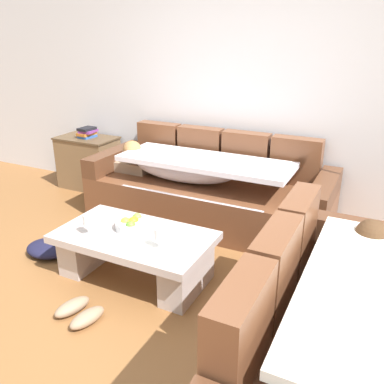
{
  "coord_description": "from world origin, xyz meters",
  "views": [
    {
      "loc": [
        1.35,
        -1.89,
        1.82
      ],
      "look_at": [
        -0.09,
        1.0,
        0.55
      ],
      "focal_mm": 37.92,
      "sensor_mm": 36.0,
      "label": 1
    }
  ],
  "objects_px": {
    "couch_along_wall": "(205,189)",
    "wine_glass_near_right": "(159,235)",
    "pair_of_shoes": "(80,312)",
    "couch_near_window": "(338,336)",
    "wine_glass_near_left": "(87,221)",
    "coffee_table": "(135,250)",
    "crumpled_garment": "(49,248)",
    "side_cabinet": "(89,162)",
    "open_magazine": "(158,241)",
    "book_stack_on_cabinet": "(87,132)",
    "fruit_bowl": "(133,224)"
  },
  "relations": [
    {
      "from": "couch_along_wall",
      "to": "wine_glass_near_right",
      "type": "xyz_separation_m",
      "value": [
        0.26,
        -1.34,
        0.17
      ]
    },
    {
      "from": "pair_of_shoes",
      "to": "couch_near_window",
      "type": "bearing_deg",
      "value": 6.27
    },
    {
      "from": "wine_glass_near_left",
      "to": "pair_of_shoes",
      "type": "distance_m",
      "value": 0.67
    },
    {
      "from": "couch_near_window",
      "to": "wine_glass_near_left",
      "type": "bearing_deg",
      "value": 82.16
    },
    {
      "from": "pair_of_shoes",
      "to": "wine_glass_near_left",
      "type": "bearing_deg",
      "value": 119.35
    },
    {
      "from": "coffee_table",
      "to": "crumpled_garment",
      "type": "relative_size",
      "value": 3.0
    },
    {
      "from": "couch_near_window",
      "to": "wine_glass_near_left",
      "type": "xyz_separation_m",
      "value": [
        -1.87,
        0.26,
        0.16
      ]
    },
    {
      "from": "couch_along_wall",
      "to": "side_cabinet",
      "type": "distance_m",
      "value": 1.71
    },
    {
      "from": "pair_of_shoes",
      "to": "open_magazine",
      "type": "bearing_deg",
      "value": 62.75
    },
    {
      "from": "pair_of_shoes",
      "to": "wine_glass_near_right",
      "type": "bearing_deg",
      "value": 53.38
    },
    {
      "from": "coffee_table",
      "to": "book_stack_on_cabinet",
      "type": "bearing_deg",
      "value": 138.49
    },
    {
      "from": "crumpled_garment",
      "to": "wine_glass_near_left",
      "type": "bearing_deg",
      "value": -10.81
    },
    {
      "from": "couch_near_window",
      "to": "book_stack_on_cabinet",
      "type": "relative_size",
      "value": 8.56
    },
    {
      "from": "fruit_bowl",
      "to": "wine_glass_near_right",
      "type": "height_order",
      "value": "wine_glass_near_right"
    },
    {
      "from": "open_magazine",
      "to": "book_stack_on_cabinet",
      "type": "bearing_deg",
      "value": 128.54
    },
    {
      "from": "couch_near_window",
      "to": "fruit_bowl",
      "type": "xyz_separation_m",
      "value": [
        -1.62,
        0.49,
        0.09
      ]
    },
    {
      "from": "couch_near_window",
      "to": "crumpled_garment",
      "type": "distance_m",
      "value": 2.49
    },
    {
      "from": "coffee_table",
      "to": "pair_of_shoes",
      "type": "relative_size",
      "value": 3.43
    },
    {
      "from": "couch_along_wall",
      "to": "crumpled_garment",
      "type": "distance_m",
      "value": 1.59
    },
    {
      "from": "wine_glass_near_right",
      "to": "crumpled_garment",
      "type": "relative_size",
      "value": 0.42
    },
    {
      "from": "couch_along_wall",
      "to": "side_cabinet",
      "type": "relative_size",
      "value": 3.38
    },
    {
      "from": "wine_glass_near_left",
      "to": "wine_glass_near_right",
      "type": "height_order",
      "value": "same"
    },
    {
      "from": "pair_of_shoes",
      "to": "crumpled_garment",
      "type": "xyz_separation_m",
      "value": [
        -0.82,
        0.55,
        0.01
      ]
    },
    {
      "from": "couch_along_wall",
      "to": "coffee_table",
      "type": "height_order",
      "value": "couch_along_wall"
    },
    {
      "from": "open_magazine",
      "to": "side_cabinet",
      "type": "xyz_separation_m",
      "value": [
        -1.89,
        1.48,
        -0.06
      ]
    },
    {
      "from": "wine_glass_near_left",
      "to": "side_cabinet",
      "type": "height_order",
      "value": "side_cabinet"
    },
    {
      "from": "couch_near_window",
      "to": "crumpled_garment",
      "type": "bearing_deg",
      "value": 81.46
    },
    {
      "from": "coffee_table",
      "to": "side_cabinet",
      "type": "height_order",
      "value": "side_cabinet"
    },
    {
      "from": "couch_along_wall",
      "to": "pair_of_shoes",
      "type": "xyz_separation_m",
      "value": [
        -0.09,
        -1.82,
        -0.28
      ]
    },
    {
      "from": "couch_near_window",
      "to": "side_cabinet",
      "type": "distance_m",
      "value": 3.73
    },
    {
      "from": "couch_near_window",
      "to": "book_stack_on_cabinet",
      "type": "height_order",
      "value": "couch_near_window"
    },
    {
      "from": "couch_along_wall",
      "to": "couch_near_window",
      "type": "distance_m",
      "value": 2.25
    },
    {
      "from": "couch_along_wall",
      "to": "wine_glass_near_right",
      "type": "bearing_deg",
      "value": -78.94
    },
    {
      "from": "pair_of_shoes",
      "to": "book_stack_on_cabinet",
      "type": "bearing_deg",
      "value": 127.58
    },
    {
      "from": "fruit_bowl",
      "to": "wine_glass_near_left",
      "type": "xyz_separation_m",
      "value": [
        -0.25,
        -0.23,
        0.07
      ]
    },
    {
      "from": "pair_of_shoes",
      "to": "fruit_bowl",
      "type": "bearing_deg",
      "value": 89.71
    },
    {
      "from": "pair_of_shoes",
      "to": "side_cabinet",
      "type": "bearing_deg",
      "value": 127.97
    },
    {
      "from": "side_cabinet",
      "to": "pair_of_shoes",
      "type": "relative_size",
      "value": 2.06
    },
    {
      "from": "open_magazine",
      "to": "pair_of_shoes",
      "type": "distance_m",
      "value": 0.72
    },
    {
      "from": "book_stack_on_cabinet",
      "to": "crumpled_garment",
      "type": "distance_m",
      "value": 1.8
    },
    {
      "from": "wine_glass_near_right",
      "to": "open_magazine",
      "type": "bearing_deg",
      "value": 126.27
    },
    {
      "from": "coffee_table",
      "to": "pair_of_shoes",
      "type": "xyz_separation_m",
      "value": [
        -0.06,
        -0.6,
        -0.19
      ]
    },
    {
      "from": "crumpled_garment",
      "to": "book_stack_on_cabinet",
      "type": "bearing_deg",
      "value": 116.78
    },
    {
      "from": "wine_glass_near_left",
      "to": "book_stack_on_cabinet",
      "type": "height_order",
      "value": "book_stack_on_cabinet"
    },
    {
      "from": "coffee_table",
      "to": "wine_glass_near_right",
      "type": "bearing_deg",
      "value": -22.04
    },
    {
      "from": "fruit_bowl",
      "to": "pair_of_shoes",
      "type": "xyz_separation_m",
      "value": [
        -0.0,
        -0.67,
        -0.38
      ]
    },
    {
      "from": "wine_glass_near_left",
      "to": "wine_glass_near_right",
      "type": "xyz_separation_m",
      "value": [
        0.6,
        0.04,
        0.0
      ]
    },
    {
      "from": "book_stack_on_cabinet",
      "to": "side_cabinet",
      "type": "bearing_deg",
      "value": -176.54
    },
    {
      "from": "wine_glass_near_left",
      "to": "side_cabinet",
      "type": "distance_m",
      "value": 2.11
    },
    {
      "from": "fruit_bowl",
      "to": "pair_of_shoes",
      "type": "bearing_deg",
      "value": -90.29
    }
  ]
}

